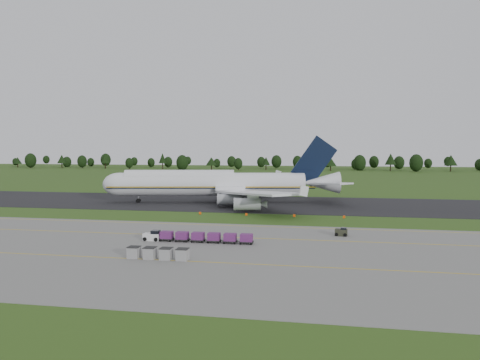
% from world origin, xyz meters
% --- Properties ---
extents(ground, '(600.00, 600.00, 0.00)m').
position_xyz_m(ground, '(0.00, 0.00, 0.00)').
color(ground, '#2B4A16').
rests_on(ground, ground).
extents(apron, '(300.00, 52.00, 0.06)m').
position_xyz_m(apron, '(0.00, -34.00, 0.03)').
color(apron, slate).
rests_on(apron, ground).
extents(taxiway, '(300.00, 40.00, 0.08)m').
position_xyz_m(taxiway, '(0.00, 28.00, 0.04)').
color(taxiway, black).
rests_on(taxiway, ground).
extents(apron_markings, '(300.00, 30.20, 0.01)m').
position_xyz_m(apron_markings, '(0.00, -26.98, 0.06)').
color(apron_markings, gold).
rests_on(apron_markings, apron).
extents(tree_line, '(528.86, 21.47, 11.78)m').
position_xyz_m(tree_line, '(4.76, 221.12, 5.99)').
color(tree_line, black).
rests_on(tree_line, ground).
extents(aircraft, '(68.64, 65.55, 19.20)m').
position_xyz_m(aircraft, '(-11.34, 28.12, 5.48)').
color(aircraft, white).
rests_on(aircraft, ground).
extents(baggage_train, '(18.76, 1.70, 1.64)m').
position_xyz_m(baggage_train, '(-1.71, -27.11, 0.95)').
color(baggage_train, white).
rests_on(baggage_train, apron).
extents(utility_cart, '(2.28, 1.54, 1.18)m').
position_xyz_m(utility_cart, '(22.28, -17.08, 0.63)').
color(utility_cart, '#2D2F21').
rests_on(utility_cart, apron).
extents(uld_row, '(8.87, 1.67, 1.65)m').
position_xyz_m(uld_row, '(-3.74, -39.59, 0.89)').
color(uld_row, gray).
rests_on(uld_row, apron).
extents(edge_markers, '(33.70, 0.30, 0.60)m').
position_xyz_m(edge_markers, '(7.00, 4.48, 0.27)').
color(edge_markers, '#FF4D08').
rests_on(edge_markers, ground).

